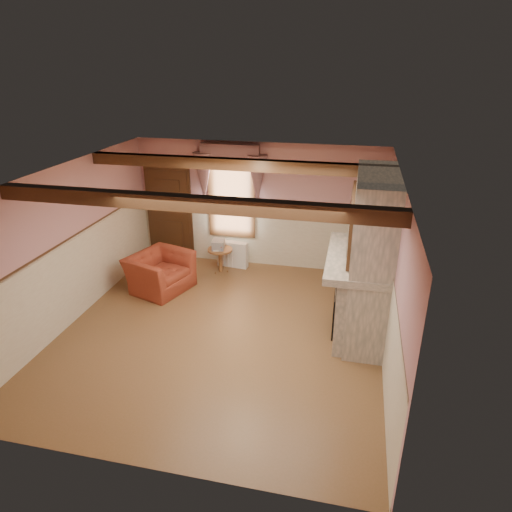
% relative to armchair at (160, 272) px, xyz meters
% --- Properties ---
extents(floor, '(5.50, 6.00, 0.01)m').
position_rel_armchair_xyz_m(floor, '(1.69, -1.28, -0.38)').
color(floor, brown).
rests_on(floor, ground).
extents(ceiling, '(5.50, 6.00, 0.01)m').
position_rel_armchair_xyz_m(ceiling, '(1.69, -1.28, 2.42)').
color(ceiling, silver).
rests_on(ceiling, wall_back).
extents(wall_back, '(5.50, 0.02, 2.80)m').
position_rel_armchair_xyz_m(wall_back, '(1.69, 1.72, 1.02)').
color(wall_back, '#BD8388').
rests_on(wall_back, floor).
extents(wall_front, '(5.50, 0.02, 2.80)m').
position_rel_armchair_xyz_m(wall_front, '(1.69, -4.28, 1.02)').
color(wall_front, '#BD8388').
rests_on(wall_front, floor).
extents(wall_left, '(0.02, 6.00, 2.80)m').
position_rel_armchair_xyz_m(wall_left, '(-1.06, -1.28, 1.02)').
color(wall_left, '#BD8388').
rests_on(wall_left, floor).
extents(wall_right, '(0.02, 6.00, 2.80)m').
position_rel_armchair_xyz_m(wall_right, '(4.44, -1.28, 1.02)').
color(wall_right, '#BD8388').
rests_on(wall_right, floor).
extents(wainscot, '(5.50, 6.00, 1.50)m').
position_rel_armchair_xyz_m(wainscot, '(1.69, -1.28, 0.37)').
color(wainscot, beige).
rests_on(wainscot, floor).
extents(chair_rail, '(5.50, 6.00, 0.08)m').
position_rel_armchair_xyz_m(chair_rail, '(1.69, -1.28, 1.12)').
color(chair_rail, black).
rests_on(chair_rail, wainscot).
extents(firebox, '(0.20, 0.95, 0.90)m').
position_rel_armchair_xyz_m(firebox, '(3.69, -0.68, 0.07)').
color(firebox, black).
rests_on(firebox, floor).
extents(armchair, '(1.35, 1.45, 0.77)m').
position_rel_armchair_xyz_m(armchair, '(0.00, 0.00, 0.00)').
color(armchair, maroon).
rests_on(armchair, floor).
extents(side_table, '(0.59, 0.59, 0.55)m').
position_rel_armchair_xyz_m(side_table, '(0.96, 1.08, -0.11)').
color(side_table, brown).
rests_on(side_table, floor).
extents(book_stack, '(0.31, 0.36, 0.20)m').
position_rel_armchair_xyz_m(book_stack, '(0.93, 1.08, 0.27)').
color(book_stack, '#B7AD8C').
rests_on(book_stack, side_table).
extents(radiator, '(0.72, 0.26, 0.60)m').
position_rel_armchair_xyz_m(radiator, '(1.16, 1.42, -0.08)').
color(radiator, white).
rests_on(radiator, floor).
extents(bowl, '(0.34, 0.34, 0.08)m').
position_rel_armchair_xyz_m(bowl, '(3.93, -0.70, 1.08)').
color(bowl, brown).
rests_on(bowl, mantel).
extents(mantel_clock, '(0.14, 0.24, 0.20)m').
position_rel_armchair_xyz_m(mantel_clock, '(3.93, -0.17, 1.14)').
color(mantel_clock, black).
rests_on(mantel_clock, mantel).
extents(oil_lamp, '(0.11, 0.11, 0.28)m').
position_rel_armchair_xyz_m(oil_lamp, '(3.93, -0.30, 1.18)').
color(oil_lamp, gold).
rests_on(oil_lamp, mantel).
extents(candle_red, '(0.06, 0.06, 0.16)m').
position_rel_armchair_xyz_m(candle_red, '(3.93, -1.43, 1.12)').
color(candle_red, '#9D2613').
rests_on(candle_red, mantel).
extents(jar_yellow, '(0.06, 0.06, 0.12)m').
position_rel_armchair_xyz_m(jar_yellow, '(3.93, -1.14, 1.10)').
color(jar_yellow, gold).
rests_on(jar_yellow, mantel).
extents(fireplace, '(0.85, 2.00, 2.80)m').
position_rel_armchair_xyz_m(fireplace, '(4.11, -0.68, 1.02)').
color(fireplace, gray).
rests_on(fireplace, floor).
extents(mantel, '(1.05, 2.05, 0.12)m').
position_rel_armchair_xyz_m(mantel, '(3.93, -0.68, 0.98)').
color(mantel, gray).
rests_on(mantel, fireplace).
extents(overmantel_mirror, '(0.06, 1.44, 1.04)m').
position_rel_armchair_xyz_m(overmantel_mirror, '(3.75, -0.68, 1.59)').
color(overmantel_mirror, silver).
rests_on(overmantel_mirror, fireplace).
extents(door, '(1.10, 0.10, 2.10)m').
position_rel_armchair_xyz_m(door, '(-0.41, 1.66, 0.67)').
color(door, black).
rests_on(door, floor).
extents(window, '(1.06, 0.08, 2.02)m').
position_rel_armchair_xyz_m(window, '(1.09, 1.69, 1.27)').
color(window, white).
rests_on(window, wall_back).
extents(window_drapes, '(1.30, 0.14, 1.40)m').
position_rel_armchair_xyz_m(window_drapes, '(1.09, 1.60, 1.87)').
color(window_drapes, gray).
rests_on(window_drapes, wall_back).
extents(ceiling_beam_front, '(5.50, 0.18, 0.20)m').
position_rel_armchair_xyz_m(ceiling_beam_front, '(1.69, -2.48, 2.32)').
color(ceiling_beam_front, black).
rests_on(ceiling_beam_front, ceiling).
extents(ceiling_beam_back, '(5.50, 0.18, 0.20)m').
position_rel_armchair_xyz_m(ceiling_beam_back, '(1.69, -0.08, 2.32)').
color(ceiling_beam_back, black).
rests_on(ceiling_beam_back, ceiling).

